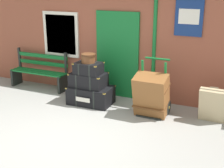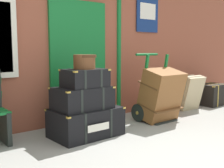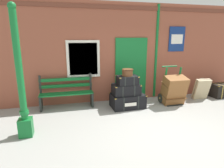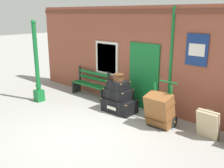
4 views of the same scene
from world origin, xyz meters
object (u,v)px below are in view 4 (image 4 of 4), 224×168
(lamp_post, at_px, (37,72))
(steamer_trunk_top, at_px, (118,85))
(steamer_trunk_middle, at_px, (118,94))
(large_brown_trunk, at_px, (160,110))
(porters_trolley, at_px, (163,116))
(suitcase_caramel, at_px, (208,124))
(platform_bench, at_px, (91,84))
(steamer_trunk_base, at_px, (120,105))
(round_hatbox, at_px, (118,77))

(lamp_post, bearing_deg, steamer_trunk_top, 22.15)
(steamer_trunk_top, bearing_deg, steamer_trunk_middle, 126.87)
(steamer_trunk_top, bearing_deg, large_brown_trunk, -3.16)
(porters_trolley, bearing_deg, steamer_trunk_top, -176.79)
(suitcase_caramel, bearing_deg, platform_bench, 175.56)
(platform_bench, height_order, steamer_trunk_base, platform_bench)
(platform_bench, xyz_separation_m, porters_trolley, (3.32, -0.42, -0.17))
(platform_bench, xyz_separation_m, large_brown_trunk, (3.32, -0.59, 0.03))
(porters_trolley, distance_m, large_brown_trunk, 0.27)
(steamer_trunk_base, relative_size, steamer_trunk_top, 1.68)
(steamer_trunk_top, height_order, large_brown_trunk, steamer_trunk_top)
(lamp_post, bearing_deg, steamer_trunk_middle, 22.98)
(lamp_post, bearing_deg, steamer_trunk_base, 22.50)
(steamer_trunk_middle, bearing_deg, platform_bench, 164.93)
(steamer_trunk_middle, height_order, round_hatbox, round_hatbox)
(round_hatbox, distance_m, porters_trolley, 1.76)
(round_hatbox, bearing_deg, suitcase_caramel, 3.04)
(steamer_trunk_middle, distance_m, porters_trolley, 1.60)
(steamer_trunk_base, relative_size, steamer_trunk_middle, 1.26)
(lamp_post, distance_m, steamer_trunk_middle, 2.94)
(steamer_trunk_base, bearing_deg, porters_trolley, 2.06)
(large_brown_trunk, bearing_deg, platform_bench, 169.89)
(porters_trolley, bearing_deg, steamer_trunk_base, -177.94)
(steamer_trunk_top, relative_size, suitcase_caramel, 0.82)
(steamer_trunk_top, distance_m, round_hatbox, 0.25)
(large_brown_trunk, bearing_deg, round_hatbox, 176.59)
(suitcase_caramel, bearing_deg, round_hatbox, -176.96)
(steamer_trunk_base, bearing_deg, steamer_trunk_middle, 177.43)
(porters_trolley, distance_m, suitcase_caramel, 1.23)
(lamp_post, height_order, steamer_trunk_middle, lamp_post)
(platform_bench, xyz_separation_m, round_hatbox, (1.78, -0.50, 0.67))
(lamp_post, distance_m, steamer_trunk_top, 2.92)
(steamer_trunk_middle, xyz_separation_m, round_hatbox, (0.03, -0.03, 0.54))
(lamp_post, height_order, suitcase_caramel, lamp_post)
(steamer_trunk_top, height_order, round_hatbox, round_hatbox)
(steamer_trunk_middle, distance_m, large_brown_trunk, 1.57)
(porters_trolley, xyz_separation_m, large_brown_trunk, (0.00, -0.17, 0.21))
(steamer_trunk_base, height_order, porters_trolley, porters_trolley)
(steamer_trunk_top, distance_m, porters_trolley, 1.65)
(steamer_trunk_base, relative_size, porters_trolley, 0.85)
(platform_bench, xyz_separation_m, steamer_trunk_base, (1.81, -0.48, -0.23))
(steamer_trunk_middle, bearing_deg, steamer_trunk_top, -53.13)
(porters_trolley, bearing_deg, large_brown_trunk, -90.00)
(steamer_trunk_base, height_order, large_brown_trunk, large_brown_trunk)
(lamp_post, xyz_separation_m, steamer_trunk_middle, (2.68, 1.13, -0.46))
(platform_bench, bearing_deg, suitcase_caramel, -4.44)
(lamp_post, distance_m, platform_bench, 1.95)
(round_hatbox, height_order, porters_trolley, porters_trolley)
(steamer_trunk_base, relative_size, large_brown_trunk, 1.07)
(steamer_trunk_base, height_order, steamer_trunk_middle, steamer_trunk_middle)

